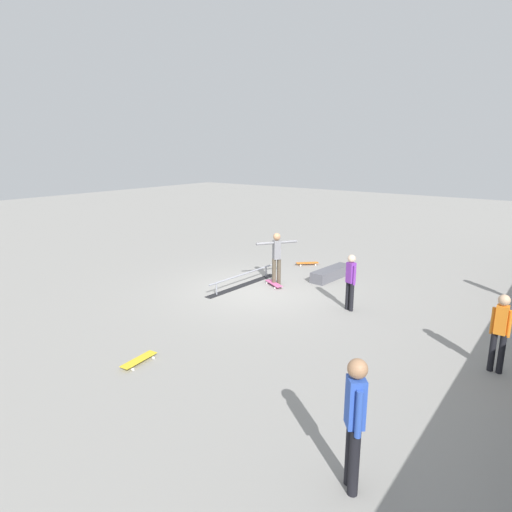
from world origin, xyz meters
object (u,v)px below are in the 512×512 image
object	(u,v)px
bystander_blue_shirt	(355,418)
loose_skateboard_yellow	(139,360)
grind_rail	(243,280)
bystander_purple_shirt	(351,279)
bystander_orange_shirt	(500,329)
skater_main	(277,255)
loose_skateboard_orange	(307,263)
skate_ledge	(331,273)
skateboard_main	(274,284)

from	to	relation	value
bystander_blue_shirt	loose_skateboard_yellow	world-z (taller)	bystander_blue_shirt
grind_rail	bystander_purple_shirt	world-z (taller)	bystander_purple_shirt
bystander_orange_shirt	bystander_blue_shirt	xyz separation A→B (m)	(4.30, -0.90, 0.13)
skater_main	loose_skateboard_orange	world-z (taller)	skater_main
skate_ledge	loose_skateboard_orange	xyz separation A→B (m)	(-0.98, -1.46, -0.09)
grind_rail	skater_main	xyz separation A→B (m)	(-0.68, 0.77, 0.77)
loose_skateboard_yellow	loose_skateboard_orange	xyz separation A→B (m)	(-8.36, -1.14, 0.00)
grind_rail	bystander_purple_shirt	xyz separation A→B (m)	(-0.02, 3.49, 0.67)
skater_main	grind_rail	bearing A→B (deg)	-13.77
loose_skateboard_orange	bystander_orange_shirt	bearing A→B (deg)	101.22
skate_ledge	skater_main	world-z (taller)	skater_main
skate_ledge	skater_main	bearing A→B (deg)	-32.78
skate_ledge	bystander_purple_shirt	world-z (taller)	bystander_purple_shirt
grind_rail	bystander_orange_shirt	bearing A→B (deg)	82.13
skateboard_main	skate_ledge	bearing A→B (deg)	-92.18
bystander_orange_shirt	bystander_purple_shirt	bearing A→B (deg)	-20.22
bystander_blue_shirt	loose_skateboard_yellow	bearing A→B (deg)	-135.36
skater_main	bystander_purple_shirt	xyz separation A→B (m)	(0.65, 2.72, -0.10)
grind_rail	skateboard_main	bearing A→B (deg)	126.98
skater_main	bystander_orange_shirt	size ratio (longest dim) A/B	1.06
skater_main	bystander_orange_shirt	world-z (taller)	skater_main
grind_rail	loose_skateboard_orange	size ratio (longest dim) A/B	4.25
grind_rail	skate_ledge	bearing A→B (deg)	144.31
bystander_blue_shirt	bystander_purple_shirt	bearing A→B (deg)	166.27
loose_skateboard_orange	bystander_blue_shirt	bearing A→B (deg)	78.70
bystander_purple_shirt	bystander_blue_shirt	world-z (taller)	bystander_blue_shirt
bystander_orange_shirt	loose_skateboard_orange	world-z (taller)	bystander_orange_shirt
skater_main	skateboard_main	bearing A→B (deg)	39.00
loose_skateboard_orange	skater_main	bearing A→B (deg)	54.77
grind_rail	bystander_blue_shirt	distance (m)	8.38
skater_main	loose_skateboard_yellow	xyz separation A→B (m)	(5.78, 0.71, -0.86)
bystander_orange_shirt	bystander_blue_shirt	distance (m)	4.40
bystander_orange_shirt	loose_skateboard_orange	distance (m)	8.17
skate_ledge	skater_main	distance (m)	2.06
skater_main	skate_ledge	bearing A→B (deg)	-177.95
skateboard_main	loose_skateboard_yellow	size ratio (longest dim) A/B	0.98
skate_ledge	loose_skateboard_yellow	xyz separation A→B (m)	(7.39, -0.32, -0.09)
skater_main	bystander_blue_shirt	world-z (taller)	bystander_blue_shirt
bystander_orange_shirt	bystander_blue_shirt	world-z (taller)	bystander_blue_shirt
grind_rail	loose_skateboard_yellow	xyz separation A→B (m)	(5.10, 1.48, -0.09)
bystander_orange_shirt	loose_skateboard_orange	bearing A→B (deg)	-34.04
grind_rail	bystander_purple_shirt	size ratio (longest dim) A/B	2.05
skater_main	loose_skateboard_yellow	size ratio (longest dim) A/B	1.97
loose_skateboard_yellow	skateboard_main	bearing A→B (deg)	-178.98
bystander_orange_shirt	bystander_blue_shirt	size ratio (longest dim) A/B	0.87
skateboard_main	bystander_orange_shirt	size ratio (longest dim) A/B	0.53
skateboard_main	bystander_blue_shirt	distance (m)	8.22
skate_ledge	skateboard_main	xyz separation A→B (m)	(1.76, -1.03, -0.09)
bystander_blue_shirt	loose_skateboard_orange	distance (m)	10.65
skate_ledge	bystander_orange_shirt	size ratio (longest dim) A/B	1.16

